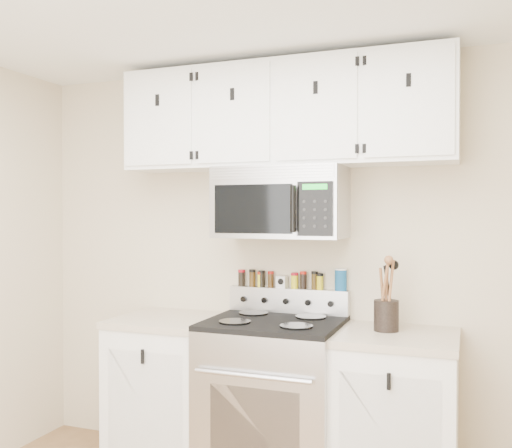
# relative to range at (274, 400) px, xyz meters

# --- Properties ---
(back_wall) EXTENTS (3.50, 0.01, 2.50)m
(back_wall) POSITION_rel_range_xyz_m (0.00, 0.32, 0.76)
(back_wall) COLOR #C6B894
(back_wall) RESTS_ON floor
(range) EXTENTS (0.76, 0.65, 1.10)m
(range) POSITION_rel_range_xyz_m (0.00, 0.00, 0.00)
(range) COLOR #B7B7BA
(range) RESTS_ON floor
(base_cabinet_left) EXTENTS (0.64, 0.62, 0.92)m
(base_cabinet_left) POSITION_rel_range_xyz_m (-0.69, 0.02, -0.03)
(base_cabinet_left) COLOR white
(base_cabinet_left) RESTS_ON floor
(base_cabinet_right) EXTENTS (0.64, 0.62, 0.92)m
(base_cabinet_right) POSITION_rel_range_xyz_m (0.69, 0.02, -0.03)
(base_cabinet_right) COLOR white
(base_cabinet_right) RESTS_ON floor
(microwave) EXTENTS (0.76, 0.44, 0.42)m
(microwave) POSITION_rel_range_xyz_m (0.00, 0.13, 1.14)
(microwave) COLOR #9E9EA3
(microwave) RESTS_ON back_wall
(upper_cabinets) EXTENTS (2.00, 0.35, 0.62)m
(upper_cabinets) POSITION_rel_range_xyz_m (-0.00, 0.15, 1.66)
(upper_cabinets) COLOR white
(upper_cabinets) RESTS_ON back_wall
(utensil_crock) EXTENTS (0.13, 0.13, 0.39)m
(utensil_crock) POSITION_rel_range_xyz_m (0.63, 0.07, 0.53)
(utensil_crock) COLOR black
(utensil_crock) RESTS_ON base_cabinet_right
(kitchen_timer) EXTENTS (0.07, 0.06, 0.07)m
(kitchen_timer) POSITION_rel_range_xyz_m (-0.04, 0.28, 0.65)
(kitchen_timer) COLOR silver
(kitchen_timer) RESTS_ON range
(salt_canister) EXTENTS (0.07, 0.07, 0.13)m
(salt_canister) POSITION_rel_range_xyz_m (0.33, 0.28, 0.68)
(salt_canister) COLOR navy
(salt_canister) RESTS_ON range
(spice_jar_0) EXTENTS (0.05, 0.05, 0.10)m
(spice_jar_0) POSITION_rel_range_xyz_m (-0.31, 0.28, 0.67)
(spice_jar_0) COLOR black
(spice_jar_0) RESTS_ON range
(spice_jar_1) EXTENTS (0.04, 0.04, 0.11)m
(spice_jar_1) POSITION_rel_range_xyz_m (-0.24, 0.28, 0.67)
(spice_jar_1) COLOR #3F290F
(spice_jar_1) RESTS_ON range
(spice_jar_2) EXTENTS (0.04, 0.04, 0.10)m
(spice_jar_2) POSITION_rel_range_xyz_m (-0.18, 0.28, 0.66)
(spice_jar_2) COLOR yellow
(spice_jar_2) RESTS_ON range
(spice_jar_3) EXTENTS (0.04, 0.04, 0.10)m
(spice_jar_3) POSITION_rel_range_xyz_m (-0.18, 0.28, 0.67)
(spice_jar_3) COLOR black
(spice_jar_3) RESTS_ON range
(spice_jar_4) EXTENTS (0.04, 0.04, 0.10)m
(spice_jar_4) POSITION_rel_range_xyz_m (-0.12, 0.28, 0.66)
(spice_jar_4) COLOR #3A240D
(spice_jar_4) RESTS_ON range
(spice_jar_5) EXTENTS (0.05, 0.05, 0.10)m
(spice_jar_5) POSITION_rel_range_xyz_m (0.04, 0.28, 0.66)
(spice_jar_5) COLOR gold
(spice_jar_5) RESTS_ON range
(spice_jar_6) EXTENTS (0.04, 0.04, 0.11)m
(spice_jar_6) POSITION_rel_range_xyz_m (0.10, 0.28, 0.67)
(spice_jar_6) COLOR black
(spice_jar_6) RESTS_ON range
(spice_jar_7) EXTENTS (0.04, 0.04, 0.11)m
(spice_jar_7) POSITION_rel_range_xyz_m (0.17, 0.28, 0.67)
(spice_jar_7) COLOR #3C2B0E
(spice_jar_7) RESTS_ON range
(spice_jar_8) EXTENTS (0.04, 0.04, 0.10)m
(spice_jar_8) POSITION_rel_range_xyz_m (0.20, 0.28, 0.66)
(spice_jar_8) COLOR gold
(spice_jar_8) RESTS_ON range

